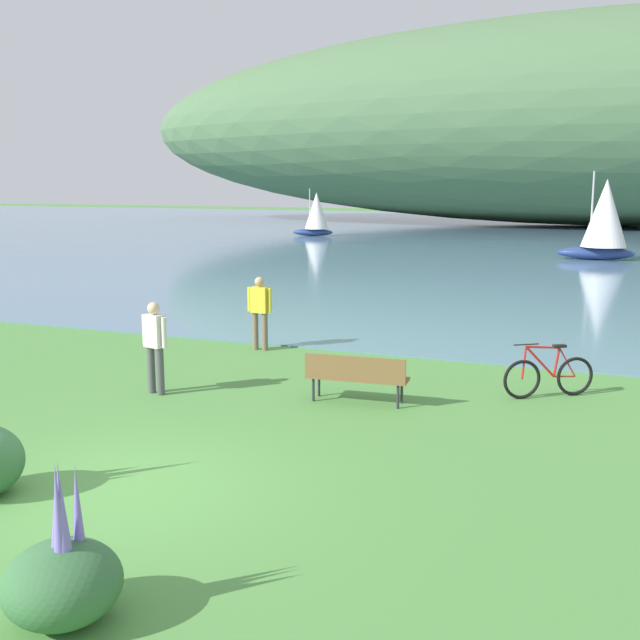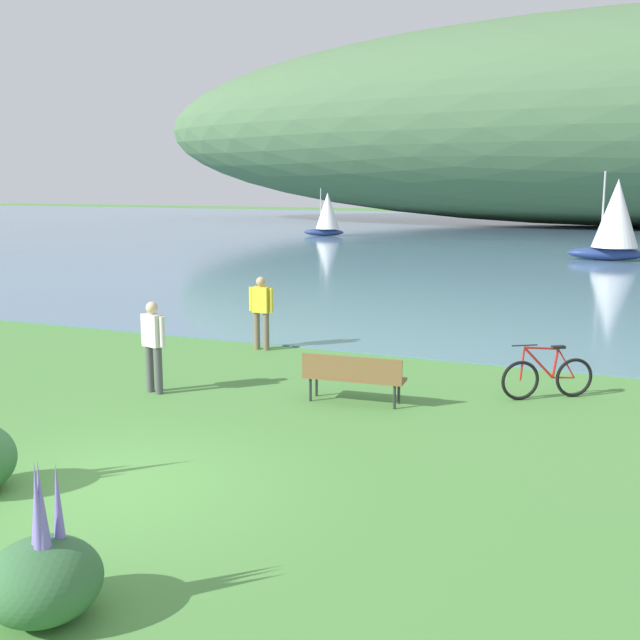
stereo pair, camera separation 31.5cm
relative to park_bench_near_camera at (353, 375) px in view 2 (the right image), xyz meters
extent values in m
plane|color=#518E42|center=(-1.59, -4.72, -0.52)|extent=(200.00, 200.00, 0.00)
cube|color=#5B7F9E|center=(-1.59, 43.80, -0.50)|extent=(180.00, 80.00, 0.04)
ellipsoid|color=#4C7047|center=(3.15, 59.69, 8.54)|extent=(90.81, 28.00, 18.04)
cube|color=brown|center=(-0.01, 0.08, -0.07)|extent=(1.83, 0.62, 0.05)
cube|color=brown|center=(0.01, -0.13, 0.15)|extent=(1.80, 0.18, 0.40)
cylinder|color=#2D2D33|center=(-0.78, 0.19, -0.30)|extent=(0.05, 0.05, 0.45)
cylinder|color=#2D2D33|center=(0.74, 0.31, -0.30)|extent=(0.05, 0.05, 0.45)
cylinder|color=#2D2D33|center=(-0.76, -0.15, -0.30)|extent=(0.05, 0.05, 0.45)
cylinder|color=#2D2D33|center=(0.77, -0.03, -0.30)|extent=(0.05, 0.05, 0.45)
torus|color=black|center=(2.67, 1.37, -0.16)|extent=(0.63, 0.45, 0.72)
torus|color=black|center=(3.54, 1.96, -0.16)|extent=(0.63, 0.45, 0.72)
cylinder|color=red|center=(2.95, 1.56, 0.15)|extent=(0.53, 0.38, 0.61)
cylinder|color=red|center=(2.98, 1.58, 0.41)|extent=(0.57, 0.40, 0.09)
cylinder|color=red|center=(3.22, 1.74, 0.12)|extent=(0.13, 0.11, 0.54)
cylinder|color=red|center=(3.37, 1.84, -0.15)|extent=(0.37, 0.26, 0.05)
cylinder|color=red|center=(3.40, 1.86, 0.11)|extent=(0.32, 0.23, 0.56)
cylinder|color=red|center=(2.69, 1.38, 0.14)|extent=(0.09, 0.08, 0.60)
cube|color=black|center=(3.26, 1.77, 0.42)|extent=(0.25, 0.22, 0.05)
cylinder|color=black|center=(2.71, 1.40, 0.48)|extent=(0.41, 0.29, 0.02)
cylinder|color=#72604C|center=(-3.61, 3.27, -0.08)|extent=(0.14, 0.14, 0.88)
cylinder|color=#72604C|center=(-3.37, 3.28, -0.08)|extent=(0.14, 0.14, 0.88)
cube|color=yellow|center=(-3.49, 3.28, 0.66)|extent=(0.38, 0.23, 0.60)
sphere|color=tan|center=(-3.49, 3.28, 1.08)|extent=(0.22, 0.22, 0.22)
cylinder|color=yellow|center=(-3.75, 3.27, 0.66)|extent=(0.09, 0.09, 0.56)
cylinder|color=yellow|center=(-3.23, 3.28, 0.66)|extent=(0.09, 0.09, 0.56)
cylinder|color=#4C4C51|center=(-3.75, -0.74, -0.08)|extent=(0.14, 0.14, 0.88)
cylinder|color=#4C4C51|center=(-3.51, -0.80, -0.08)|extent=(0.14, 0.14, 0.88)
cube|color=silver|center=(-3.63, -0.77, 0.66)|extent=(0.42, 0.31, 0.60)
sphere|color=beige|center=(-3.63, -0.77, 1.08)|extent=(0.22, 0.22, 0.22)
cylinder|color=silver|center=(-3.88, -0.71, 0.66)|extent=(0.09, 0.09, 0.56)
cylinder|color=silver|center=(-3.38, -0.84, 0.66)|extent=(0.09, 0.09, 0.56)
ellipsoid|color=#386B3D|center=(-0.20, -7.35, -0.15)|extent=(1.05, 1.05, 0.73)
cylinder|color=#386B3D|center=(-0.21, -7.37, 0.13)|extent=(0.02, 0.02, 0.12)
cone|color=#8470D1|center=(-0.21, -7.37, 0.44)|extent=(0.11, 0.11, 0.51)
cylinder|color=#386B3D|center=(-0.12, -7.39, 0.13)|extent=(0.02, 0.02, 0.12)
cone|color=#8470D1|center=(-0.12, -7.39, 0.53)|extent=(0.14, 0.14, 0.69)
cylinder|color=#386B3D|center=(-0.20, -7.32, 0.13)|extent=(0.02, 0.02, 0.12)
cone|color=#8470D1|center=(-0.20, -7.32, 0.58)|extent=(0.10, 0.10, 0.79)
cylinder|color=#386B3D|center=(-0.14, -7.17, 0.13)|extent=(0.02, 0.02, 0.12)
cone|color=#8470D1|center=(-0.14, -7.17, 0.54)|extent=(0.10, 0.10, 0.71)
cylinder|color=#386B3D|center=(-0.17, -7.38, 0.13)|extent=(0.02, 0.02, 0.12)
cone|color=#8470D1|center=(-0.17, -7.38, 0.43)|extent=(0.10, 0.10, 0.48)
cylinder|color=#386B3D|center=(-0.14, -7.42, 0.13)|extent=(0.02, 0.02, 0.12)
cone|color=#8470D1|center=(-0.14, -7.42, 0.59)|extent=(0.10, 0.10, 0.81)
ellipsoid|color=navy|center=(-16.53, 38.29, -0.23)|extent=(2.97, 1.54, 0.50)
cylinder|color=#B2B2B2|center=(-16.74, 38.23, 1.45)|extent=(0.07, 0.07, 2.86)
cone|color=white|center=(-16.27, 38.37, 1.30)|extent=(2.09, 2.09, 2.57)
ellipsoid|color=navy|center=(2.94, 27.87, -0.16)|extent=(3.74, 1.28, 0.64)
cylinder|color=#B2B2B2|center=(2.65, 27.85, 2.00)|extent=(0.09, 0.09, 3.68)
cone|color=white|center=(3.29, 27.89, 1.82)|extent=(2.33, 2.33, 3.31)
camera|label=1|loc=(4.20, -12.24, 3.33)|focal=42.64mm
camera|label=2|loc=(4.49, -12.12, 3.33)|focal=42.64mm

